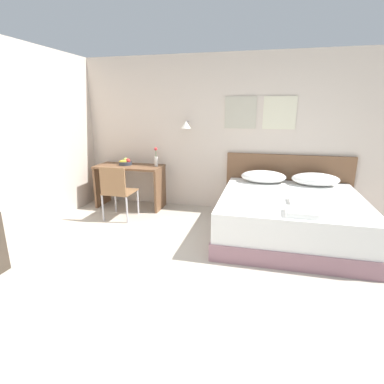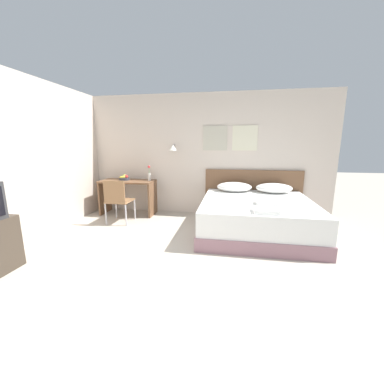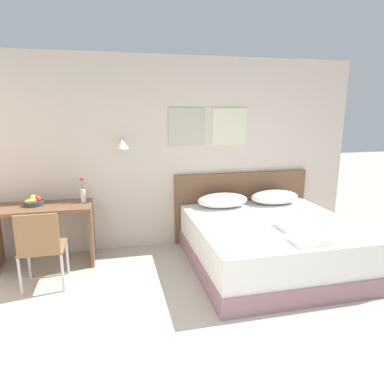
# 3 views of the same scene
# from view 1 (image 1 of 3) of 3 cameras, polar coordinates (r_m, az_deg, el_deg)

# --- Properties ---
(ground_plane) EXTENTS (24.00, 24.00, 0.00)m
(ground_plane) POSITION_cam_1_polar(r_m,az_deg,el_deg) (3.05, -4.41, -20.00)
(ground_plane) COLOR #B2A899
(wall_back) EXTENTS (5.72, 0.31, 2.65)m
(wall_back) POSITION_cam_1_polar(r_m,az_deg,el_deg) (5.32, 5.31, 10.86)
(wall_back) COLOR beige
(wall_back) RESTS_ON ground_plane
(bed) EXTENTS (1.94, 1.97, 0.60)m
(bed) POSITION_cam_1_polar(r_m,az_deg,el_deg) (4.44, 18.10, -4.55)
(bed) COLOR gray
(bed) RESTS_ON ground_plane
(headboard) EXTENTS (2.06, 0.06, 1.03)m
(headboard) POSITION_cam_1_polar(r_m,az_deg,el_deg) (5.35, 17.63, 1.33)
(headboard) COLOR brown
(headboard) RESTS_ON ground_plane
(pillow_left) EXTENTS (0.72, 0.42, 0.20)m
(pillow_left) POSITION_cam_1_polar(r_m,az_deg,el_deg) (5.02, 13.45, 2.88)
(pillow_left) COLOR white
(pillow_left) RESTS_ON bed
(pillow_right) EXTENTS (0.72, 0.42, 0.20)m
(pillow_right) POSITION_cam_1_polar(r_m,az_deg,el_deg) (5.08, 22.46, 2.25)
(pillow_right) COLOR white
(pillow_right) RESTS_ON bed
(folded_towel_near_foot) EXTENTS (0.31, 0.32, 0.06)m
(folded_towel_near_foot) POSITION_cam_1_polar(r_m,az_deg,el_deg) (4.07, 20.24, -1.65)
(folded_towel_near_foot) COLOR white
(folded_towel_near_foot) RESTS_ON bed
(folded_towel_mid_bed) EXTENTS (0.35, 0.30, 0.06)m
(folded_towel_mid_bed) POSITION_cam_1_polar(r_m,az_deg,el_deg) (3.64, 20.03, -3.66)
(folded_towel_mid_bed) COLOR white
(folded_towel_mid_bed) RESTS_ON bed
(desk) EXTENTS (1.20, 0.56, 0.77)m
(desk) POSITION_cam_1_polar(r_m,az_deg,el_deg) (5.57, -11.75, 2.57)
(desk) COLOR brown
(desk) RESTS_ON ground_plane
(desk_chair) EXTENTS (0.46, 0.46, 0.89)m
(desk_chair) POSITION_cam_1_polar(r_m,az_deg,el_deg) (4.96, -14.17, 0.63)
(desk_chair) COLOR #8E6642
(desk_chair) RESTS_ON ground_plane
(fruit_bowl) EXTENTS (0.23, 0.23, 0.13)m
(fruit_bowl) POSITION_cam_1_polar(r_m,az_deg,el_deg) (5.60, -12.51, 5.54)
(fruit_bowl) COLOR #333842
(fruit_bowl) RESTS_ON desk
(flower_vase) EXTENTS (0.07, 0.07, 0.34)m
(flower_vase) POSITION_cam_1_polar(r_m,az_deg,el_deg) (5.36, -6.85, 6.24)
(flower_vase) COLOR silver
(flower_vase) RESTS_ON desk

